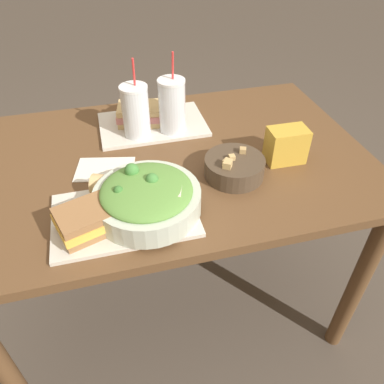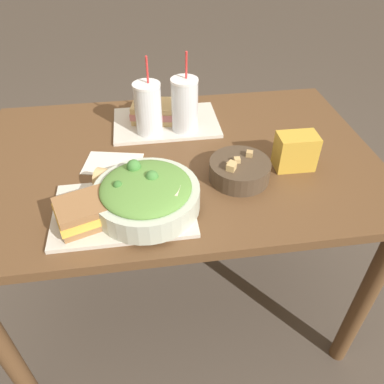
{
  "view_description": "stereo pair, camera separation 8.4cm",
  "coord_description": "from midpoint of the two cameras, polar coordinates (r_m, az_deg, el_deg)",
  "views": [
    {
      "loc": [
        -0.18,
        -0.98,
        1.46
      ],
      "look_at": [
        0.01,
        -0.24,
        0.82
      ],
      "focal_mm": 35.0,
      "sensor_mm": 36.0,
      "label": 1
    },
    {
      "loc": [
        -0.1,
        -1.0,
        1.46
      ],
      "look_at": [
        0.01,
        -0.24,
        0.82
      ],
      "focal_mm": 35.0,
      "sensor_mm": 36.0,
      "label": 2
    }
  ],
  "objects": [
    {
      "name": "drink_cup_red",
      "position": [
        1.29,
        0.8,
        12.83
      ],
      "size": [
        0.09,
        0.09,
        0.27
      ],
      "color": "silver",
      "rests_on": "tray_far"
    },
    {
      "name": "dining_table",
      "position": [
        1.28,
        -0.28,
        1.41
      ],
      "size": [
        1.29,
        0.84,
        0.77
      ],
      "color": "brown",
      "rests_on": "ground_plane"
    },
    {
      "name": "salad_bowl",
      "position": [
        0.98,
        -4.52,
        -0.37
      ],
      "size": [
        0.28,
        0.28,
        0.11
      ],
      "color": "beige",
      "rests_on": "tray_near"
    },
    {
      "name": "baguette_far",
      "position": [
        1.45,
        -4.9,
        13.27
      ],
      "size": [
        0.1,
        0.08,
        0.06
      ],
      "rotation": [
        0.0,
        0.0,
        1.82
      ],
      "color": "tan",
      "rests_on": "tray_far"
    },
    {
      "name": "chip_bag",
      "position": [
        1.19,
        17.49,
        5.87
      ],
      "size": [
        0.12,
        0.08,
        0.11
      ],
      "rotation": [
        0.0,
        0.0,
        -0.02
      ],
      "color": "gold",
      "rests_on": "dining_table"
    },
    {
      "name": "napkin_folded",
      "position": [
        1.19,
        -10.0,
        4.19
      ],
      "size": [
        0.2,
        0.16,
        0.0
      ],
      "color": "silver",
      "rests_on": "dining_table"
    },
    {
      "name": "tray_near",
      "position": [
        1.01,
        -7.95,
        -2.82
      ],
      "size": [
        0.38,
        0.25,
        0.01
      ],
      "color": "beige",
      "rests_on": "dining_table"
    },
    {
      "name": "tray_far",
      "position": [
        1.39,
        -2.21,
        10.48
      ],
      "size": [
        0.38,
        0.25,
        0.01
      ],
      "color": "beige",
      "rests_on": "dining_table"
    },
    {
      "name": "sandwich_near",
      "position": [
        0.97,
        -13.67,
        -3.09
      ],
      "size": [
        0.17,
        0.15,
        0.06
      ],
      "rotation": [
        0.0,
        0.0,
        0.32
      ],
      "color": "olive",
      "rests_on": "tray_near"
    },
    {
      "name": "drink_cup_dark",
      "position": [
        1.28,
        -4.77,
        12.28
      ],
      "size": [
        0.09,
        0.09,
        0.27
      ],
      "color": "silver",
      "rests_on": "tray_far"
    },
    {
      "name": "sandwich_far",
      "position": [
        1.38,
        -4.14,
        12.14
      ],
      "size": [
        0.17,
        0.14,
        0.06
      ],
      "rotation": [
        0.0,
        0.0,
        -0.2
      ],
      "color": "tan",
      "rests_on": "tray_far"
    },
    {
      "name": "baguette_near",
      "position": [
        1.06,
        -9.44,
        1.73
      ],
      "size": [
        0.12,
        0.09,
        0.06
      ],
      "rotation": [
        0.0,
        0.0,
        1.18
      ],
      "color": "tan",
      "rests_on": "tray_near"
    },
    {
      "name": "soup_bowl",
      "position": [
        1.12,
        9.41,
        3.32
      ],
      "size": [
        0.18,
        0.18,
        0.08
      ],
      "color": "#473828",
      "rests_on": "dining_table"
    },
    {
      "name": "ground_plane",
      "position": [
        1.77,
        -0.21,
        -15.5
      ],
      "size": [
        12.0,
        12.0,
        0.0
      ],
      "primitive_type": "plane",
      "color": "#4C4238"
    }
  ]
}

